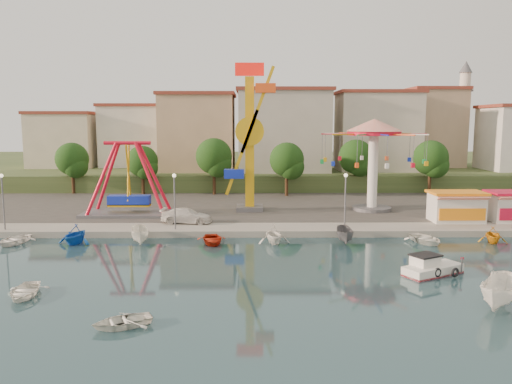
{
  "coord_description": "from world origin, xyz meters",
  "views": [
    {
      "loc": [
        -0.82,
        -33.13,
        10.62
      ],
      "look_at": [
        -0.38,
        14.0,
        4.0
      ],
      "focal_mm": 35.0,
      "sensor_mm": 36.0,
      "label": 1
    }
  ],
  "objects_px": {
    "kamikaze_tower": "(251,140)",
    "cabin_motorboat": "(431,269)",
    "pirate_ship_ride": "(129,180)",
    "rowboat_a": "(24,291)",
    "van": "(187,216)",
    "wave_swinger": "(374,144)",
    "skiff": "(500,293)"
  },
  "relations": [
    {
      "from": "kamikaze_tower",
      "to": "cabin_motorboat",
      "type": "xyz_separation_m",
      "value": [
        12.64,
        -22.31,
        -8.16
      ]
    },
    {
      "from": "pirate_ship_ride",
      "to": "rowboat_a",
      "type": "height_order",
      "value": "pirate_ship_ride"
    },
    {
      "from": "kamikaze_tower",
      "to": "van",
      "type": "bearing_deg",
      "value": -132.87
    },
    {
      "from": "wave_swinger",
      "to": "van",
      "type": "distance_m",
      "value": 22.55
    },
    {
      "from": "pirate_ship_ride",
      "to": "van",
      "type": "relative_size",
      "value": 1.98
    },
    {
      "from": "cabin_motorboat",
      "to": "skiff",
      "type": "bearing_deg",
      "value": -103.95
    },
    {
      "from": "cabin_motorboat",
      "to": "wave_swinger",
      "type": "bearing_deg",
      "value": 58.68
    },
    {
      "from": "pirate_ship_ride",
      "to": "kamikaze_tower",
      "type": "height_order",
      "value": "kamikaze_tower"
    },
    {
      "from": "skiff",
      "to": "cabin_motorboat",
      "type": "bearing_deg",
      "value": 141.18
    },
    {
      "from": "kamikaze_tower",
      "to": "wave_swinger",
      "type": "xyz_separation_m",
      "value": [
        13.79,
        0.08,
        -0.38
      ]
    },
    {
      "from": "cabin_motorboat",
      "to": "rowboat_a",
      "type": "bearing_deg",
      "value": 160.74
    },
    {
      "from": "rowboat_a",
      "to": "skiff",
      "type": "height_order",
      "value": "skiff"
    },
    {
      "from": "kamikaze_tower",
      "to": "skiff",
      "type": "bearing_deg",
      "value": -63.55
    },
    {
      "from": "wave_swinger",
      "to": "cabin_motorboat",
      "type": "bearing_deg",
      "value": -92.95
    },
    {
      "from": "cabin_motorboat",
      "to": "rowboat_a",
      "type": "xyz_separation_m",
      "value": [
        -26.58,
        -4.26,
        -0.07
      ]
    },
    {
      "from": "pirate_ship_ride",
      "to": "kamikaze_tower",
      "type": "distance_m",
      "value": 14.15
    },
    {
      "from": "wave_swinger",
      "to": "cabin_motorboat",
      "type": "height_order",
      "value": "wave_swinger"
    },
    {
      "from": "skiff",
      "to": "van",
      "type": "xyz_separation_m",
      "value": [
        -20.78,
        21.73,
        0.42
      ]
    },
    {
      "from": "cabin_motorboat",
      "to": "skiff",
      "type": "distance_m",
      "value": 6.64
    },
    {
      "from": "kamikaze_tower",
      "to": "rowboat_a",
      "type": "height_order",
      "value": "kamikaze_tower"
    },
    {
      "from": "cabin_motorboat",
      "to": "rowboat_a",
      "type": "height_order",
      "value": "cabin_motorboat"
    },
    {
      "from": "rowboat_a",
      "to": "pirate_ship_ride",
      "type": "bearing_deg",
      "value": 81.28
    },
    {
      "from": "pirate_ship_ride",
      "to": "rowboat_a",
      "type": "bearing_deg",
      "value": -91.47
    },
    {
      "from": "cabin_motorboat",
      "to": "skiff",
      "type": "height_order",
      "value": "skiff"
    },
    {
      "from": "wave_swinger",
      "to": "pirate_ship_ride",
      "type": "bearing_deg",
      "value": -174.95
    },
    {
      "from": "wave_swinger",
      "to": "rowboat_a",
      "type": "distance_m",
      "value": 39.25
    },
    {
      "from": "cabin_motorboat",
      "to": "van",
      "type": "distance_m",
      "value": 24.52
    },
    {
      "from": "cabin_motorboat",
      "to": "rowboat_a",
      "type": "relative_size",
      "value": 1.39
    },
    {
      "from": "pirate_ship_ride",
      "to": "skiff",
      "type": "relative_size",
      "value": 2.11
    },
    {
      "from": "wave_swinger",
      "to": "van",
      "type": "height_order",
      "value": "wave_swinger"
    },
    {
      "from": "wave_swinger",
      "to": "rowboat_a",
      "type": "relative_size",
      "value": 3.44
    },
    {
      "from": "pirate_ship_ride",
      "to": "cabin_motorboat",
      "type": "height_order",
      "value": "pirate_ship_ride"
    }
  ]
}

